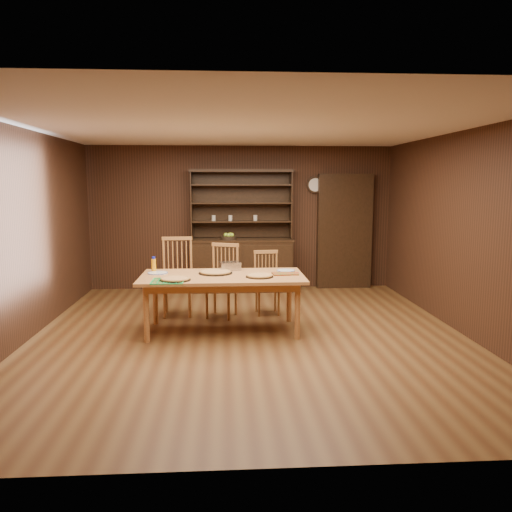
{
  "coord_description": "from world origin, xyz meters",
  "views": [
    {
      "loc": [
        -0.31,
        -6.14,
        1.93
      ],
      "look_at": [
        0.11,
        0.4,
        0.97
      ],
      "focal_mm": 35.0,
      "sensor_mm": 36.0,
      "label": 1
    }
  ],
  "objects": [
    {
      "name": "juice_bottle",
      "position": [
        -1.26,
        0.52,
        0.85
      ],
      "size": [
        0.06,
        0.06,
        0.21
      ],
      "color": "orange",
      "rests_on": "dining_table"
    },
    {
      "name": "pizza_center",
      "position": [
        -0.43,
        0.35,
        0.77
      ],
      "size": [
        0.45,
        0.45,
        0.04
      ],
      "color": "black",
      "rests_on": "dining_table"
    },
    {
      "name": "china_hutch",
      "position": [
        -0.0,
        2.75,
        0.6
      ],
      "size": [
        1.84,
        0.52,
        2.17
      ],
      "color": "black",
      "rests_on": "floor"
    },
    {
      "name": "room_shell",
      "position": [
        0.0,
        0.0,
        1.58
      ],
      "size": [
        6.0,
        6.0,
        6.0
      ],
      "color": "white",
      "rests_on": "floor"
    },
    {
      "name": "cooling_rack",
      "position": [
        -1.0,
        -0.15,
        0.76
      ],
      "size": [
        0.43,
        0.43,
        0.02
      ],
      "primitive_type": null,
      "rotation": [
        0.0,
        0.0,
        -0.15
      ],
      "color": "#0DB350",
      "rests_on": "dining_table"
    },
    {
      "name": "pot_holder_b",
      "position": [
        0.43,
        0.23,
        0.76
      ],
      "size": [
        0.24,
        0.24,
        0.02
      ],
      "primitive_type": "cube",
      "rotation": [
        0.0,
        0.0,
        0.06
      ],
      "color": "#B21415",
      "rests_on": "dining_table"
    },
    {
      "name": "chair_center",
      "position": [
        -0.33,
        1.01,
        0.56
      ],
      "size": [
        0.55,
        0.54,
        1.06
      ],
      "rotation": [
        0.0,
        0.0,
        -0.36
      ],
      "color": "#B8733F",
      "rests_on": "floor"
    },
    {
      "name": "fruit_bowl",
      "position": [
        -0.23,
        2.69,
        0.98
      ],
      "size": [
        0.29,
        0.29,
        0.12
      ],
      "color": "black",
      "rests_on": "china_hutch"
    },
    {
      "name": "dining_table",
      "position": [
        -0.34,
        0.23,
        0.68
      ],
      "size": [
        2.11,
        1.05,
        0.75
      ],
      "color": "#C68244",
      "rests_on": "floor"
    },
    {
      "name": "plate_left",
      "position": [
        -1.19,
        0.39,
        0.76
      ],
      "size": [
        0.27,
        0.27,
        0.02
      ],
      "color": "white",
      "rests_on": "dining_table"
    },
    {
      "name": "foil_dish",
      "position": [
        -0.24,
        0.61,
        0.81
      ],
      "size": [
        0.32,
        0.26,
        0.11
      ],
      "primitive_type": "cube",
      "rotation": [
        0.0,
        0.0,
        0.23
      ],
      "color": "silver",
      "rests_on": "dining_table"
    },
    {
      "name": "doorway",
      "position": [
        1.9,
        2.9,
        1.05
      ],
      "size": [
        1.0,
        0.18,
        2.1
      ],
      "primitive_type": "cube",
      "color": "black",
      "rests_on": "floor"
    },
    {
      "name": "chair_right",
      "position": [
        0.32,
        1.14,
        0.49
      ],
      "size": [
        0.41,
        0.39,
        0.94
      ],
      "rotation": [
        0.0,
        0.0,
        0.08
      ],
      "color": "#B8733F",
      "rests_on": "floor"
    },
    {
      "name": "wall_clock",
      "position": [
        1.35,
        2.96,
        1.9
      ],
      "size": [
        0.3,
        0.05,
        0.3
      ],
      "color": "black",
      "rests_on": "room_shell"
    },
    {
      "name": "pizza_right",
      "position": [
        0.13,
        0.06,
        0.77
      ],
      "size": [
        0.35,
        0.35,
        0.04
      ],
      "color": "black",
      "rests_on": "dining_table"
    },
    {
      "name": "chair_left",
      "position": [
        -1.01,
        1.16,
        0.61
      ],
      "size": [
        0.49,
        0.47,
        1.14
      ],
      "rotation": [
        0.0,
        0.0,
        0.05
      ],
      "color": "#B8733F",
      "rests_on": "floor"
    },
    {
      "name": "floor",
      "position": [
        0.0,
        0.0,
        0.0
      ],
      "size": [
        6.0,
        6.0,
        0.0
      ],
      "primitive_type": "plane",
      "color": "brown",
      "rests_on": "ground"
    },
    {
      "name": "pot_holder_a",
      "position": [
        0.56,
        0.24,
        0.76
      ],
      "size": [
        0.22,
        0.22,
        0.01
      ],
      "primitive_type": "cube",
      "rotation": [
        0.0,
        0.0,
        -0.13
      ],
      "color": "#B21415",
      "rests_on": "dining_table"
    },
    {
      "name": "pizza_left",
      "position": [
        -0.92,
        -0.09,
        0.77
      ],
      "size": [
        0.38,
        0.38,
        0.04
      ],
      "color": "black",
      "rests_on": "dining_table"
    },
    {
      "name": "plate_right",
      "position": [
        0.52,
        0.47,
        0.76
      ],
      "size": [
        0.24,
        0.24,
        0.02
      ],
      "color": "white",
      "rests_on": "dining_table"
    }
  ]
}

